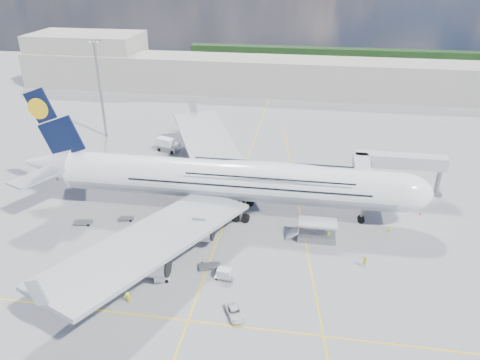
# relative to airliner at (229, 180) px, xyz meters

# --- Properties ---
(ground) EXTENTS (300.00, 300.00, 0.00)m
(ground) POSITION_rel_airliner_xyz_m (-0.26, -10.00, -6.87)
(ground) COLOR gray
(ground) RESTS_ON ground
(taxi_line_main) EXTENTS (0.25, 220.00, 0.01)m
(taxi_line_main) POSITION_rel_airliner_xyz_m (-0.26, -10.00, -6.86)
(taxi_line_main) COLOR yellow
(taxi_line_main) RESTS_ON ground
(taxi_line_cross) EXTENTS (120.00, 0.25, 0.01)m
(taxi_line_cross) POSITION_rel_airliner_xyz_m (-0.26, -30.00, -6.86)
(taxi_line_cross) COLOR yellow
(taxi_line_cross) RESTS_ON ground
(taxi_line_diag) EXTENTS (14.16, 99.06, 0.01)m
(taxi_line_diag) POSITION_rel_airliner_xyz_m (13.74, -0.00, -6.86)
(taxi_line_diag) COLOR yellow
(taxi_line_diag) RESTS_ON ground
(airliner) EXTENTS (77.26, 79.15, 23.71)m
(airliner) POSITION_rel_airliner_xyz_m (0.00, 0.00, 0.00)
(airliner) COLOR white
(airliner) RESTS_ON ground
(jet_bridge) EXTENTS (18.80, 12.10, 8.50)m
(jet_bridge) POSITION_rel_airliner_xyz_m (29.55, 10.94, -0.02)
(jet_bridge) COLOR #B7B7BC
(jet_bridge) RESTS_ON ground
(cargo_loader) EXTENTS (8.53, 3.20, 3.67)m
(cargo_loader) POSITION_rel_airliner_xyz_m (16.56, -7.11, -5.62)
(cargo_loader) COLOR silver
(cargo_loader) RESTS_ON ground
(light_mast) EXTENTS (3.00, 0.70, 25.50)m
(light_mast) POSITION_rel_airliner_xyz_m (-40.26, 35.00, 6.34)
(light_mast) COLOR gray
(light_mast) RESTS_ON ground
(terminal) EXTENTS (180.00, 16.00, 12.00)m
(terminal) POSITION_rel_airliner_xyz_m (-0.26, 85.00, -0.87)
(terminal) COLOR #B2AD9E
(terminal) RESTS_ON ground
(hangar) EXTENTS (40.00, 22.00, 18.00)m
(hangar) POSITION_rel_airliner_xyz_m (-70.26, 90.00, 2.13)
(hangar) COLOR #B2AD9E
(hangar) RESTS_ON ground
(tree_line) EXTENTS (160.00, 6.00, 8.00)m
(tree_line) POSITION_rel_airliner_xyz_m (39.74, 130.00, -2.87)
(tree_line) COLOR #193814
(tree_line) RESTS_ON ground
(dolly_row_a) EXTENTS (3.50, 2.26, 0.48)m
(dolly_row_a) POSITION_rel_airliner_xyz_m (-25.79, -8.67, -6.50)
(dolly_row_a) COLOR gray
(dolly_row_a) RESTS_ON ground
(dolly_row_b) EXTENTS (3.41, 2.17, 2.02)m
(dolly_row_b) POSITION_rel_airliner_xyz_m (-7.10, -20.89, -5.78)
(dolly_row_b) COLOR gray
(dolly_row_b) RESTS_ON ground
(dolly_row_c) EXTENTS (3.22, 1.75, 0.47)m
(dolly_row_c) POSITION_rel_airliner_xyz_m (-14.00, -9.50, -6.51)
(dolly_row_c) COLOR gray
(dolly_row_c) RESTS_ON ground
(dolly_back) EXTENTS (3.02, 2.21, 0.40)m
(dolly_back) POSITION_rel_airliner_xyz_m (-18.53, -6.07, -6.56)
(dolly_back) COLOR gray
(dolly_back) RESTS_ON ground
(dolly_nose_far) EXTENTS (2.99, 1.86, 1.78)m
(dolly_nose_far) POSITION_rel_airliner_xyz_m (2.90, -20.32, -5.91)
(dolly_nose_far) COLOR gray
(dolly_nose_far) RESTS_ON ground
(dolly_nose_near) EXTENTS (3.79, 2.81, 0.50)m
(dolly_nose_near) POSITION_rel_airliner_xyz_m (0.09, -18.02, -6.48)
(dolly_nose_near) COLOR gray
(dolly_nose_near) RESTS_ON ground
(baggage_tug) EXTENTS (2.64, 1.79, 1.51)m
(baggage_tug) POSITION_rel_airliner_xyz_m (-6.37, -22.21, -6.20)
(baggage_tug) COLOR white
(baggage_tug) RESTS_ON ground
(catering_truck_inner) EXTENTS (6.01, 2.43, 3.57)m
(catering_truck_inner) POSITION_rel_airliner_xyz_m (-7.86, 21.44, -5.18)
(catering_truck_inner) COLOR gray
(catering_truck_inner) RESTS_ON ground
(catering_truck_outer) EXTENTS (6.30, 3.85, 3.50)m
(catering_truck_outer) POSITION_rel_airliner_xyz_m (-20.51, 27.17, -5.24)
(catering_truck_outer) COLOR gray
(catering_truck_outer) RESTS_ON ground
(service_van) EXTENTS (3.71, 4.75, 1.20)m
(service_van) POSITION_rel_airliner_xyz_m (5.83, -28.08, -6.27)
(service_van) COLOR silver
(service_van) RESTS_ON ground
(crew_nose) EXTENTS (0.69, 0.60, 1.59)m
(crew_nose) POSITION_rel_airliner_xyz_m (29.40, -2.96, -6.07)
(crew_nose) COLOR #C3E217
(crew_nose) RESTS_ON ground
(crew_loader) EXTENTS (1.09, 0.96, 1.89)m
(crew_loader) POSITION_rel_airliner_xyz_m (24.38, -13.78, -5.92)
(crew_loader) COLOR #D0E418
(crew_loader) RESTS_ON ground
(crew_wing) EXTENTS (0.54, 1.15, 1.91)m
(crew_wing) POSITION_rel_airliner_xyz_m (-8.58, -18.32, -5.91)
(crew_wing) COLOR #B8FF1A
(crew_wing) RESTS_ON ground
(crew_van) EXTENTS (0.92, 0.95, 1.64)m
(crew_van) POSITION_rel_airliner_xyz_m (18.64, -6.89, -6.05)
(crew_van) COLOR #B2E017
(crew_van) RESTS_ON ground
(crew_tug) EXTENTS (1.44, 1.06, 2.00)m
(crew_tug) POSITION_rel_airliner_xyz_m (-9.61, -27.91, -5.87)
(crew_tug) COLOR #D1DF17
(crew_tug) RESTS_ON ground
(cone_nose) EXTENTS (0.39, 0.39, 0.50)m
(cone_nose) POSITION_rel_airliner_xyz_m (36.14, 4.58, -6.63)
(cone_nose) COLOR #D63F0B
(cone_nose) RESTS_ON ground
(cone_wing_left_inner) EXTENTS (0.41, 0.41, 0.52)m
(cone_wing_left_inner) POSITION_rel_airliner_xyz_m (-8.21, 17.05, -6.62)
(cone_wing_left_inner) COLOR #D63F0B
(cone_wing_left_inner) RESTS_ON ground
(cone_wing_left_outer) EXTENTS (0.45, 0.45, 0.57)m
(cone_wing_left_outer) POSITION_rel_airliner_xyz_m (-10.44, 22.76, -6.59)
(cone_wing_left_outer) COLOR #D63F0B
(cone_wing_left_outer) RESTS_ON ground
(cone_wing_right_inner) EXTENTS (0.50, 0.50, 0.63)m
(cone_wing_right_inner) POSITION_rel_airliner_xyz_m (-2.94, -6.49, -6.56)
(cone_wing_right_inner) COLOR #D63F0B
(cone_wing_right_inner) RESTS_ON ground
(cone_wing_right_outer) EXTENTS (0.49, 0.49, 0.63)m
(cone_wing_right_outer) POSITION_rel_airliner_xyz_m (-14.33, -18.50, -6.57)
(cone_wing_right_outer) COLOR #D63F0B
(cone_wing_right_outer) RESTS_ON ground
(cone_tail) EXTENTS (0.50, 0.50, 0.64)m
(cone_tail) POSITION_rel_airliner_xyz_m (-39.80, 7.76, -6.56)
(cone_tail) COLOR #D63F0B
(cone_tail) RESTS_ON ground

